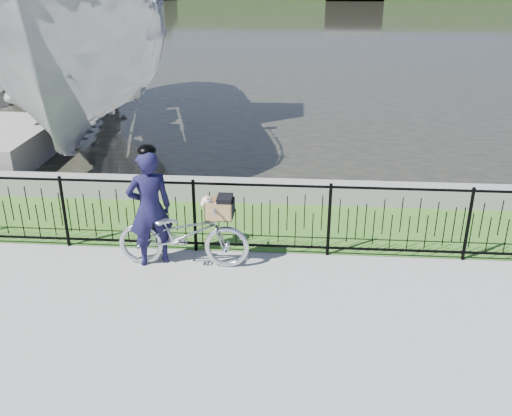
{
  "coord_description": "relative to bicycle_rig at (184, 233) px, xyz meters",
  "views": [
    {
      "loc": [
        0.5,
        -6.05,
        4.11
      ],
      "look_at": [
        -0.03,
        1.0,
        1.0
      ],
      "focal_mm": 40.0,
      "sensor_mm": 36.0,
      "label": 1
    }
  ],
  "objects": [
    {
      "name": "ground",
      "position": [
        1.08,
        -1.15,
        -0.51
      ],
      "size": [
        120.0,
        120.0,
        0.0
      ],
      "primitive_type": "plane",
      "color": "gray",
      "rests_on": "ground"
    },
    {
      "name": "grass_strip",
      "position": [
        1.08,
        1.45,
        -0.5
      ],
      "size": [
        60.0,
        2.0,
        0.01
      ],
      "primitive_type": "cube",
      "color": "#386920",
      "rests_on": "ground"
    },
    {
      "name": "water",
      "position": [
        1.08,
        31.85,
        -0.51
      ],
      "size": [
        120.0,
        120.0,
        0.0
      ],
      "primitive_type": "plane",
      "color": "#28281E",
      "rests_on": "ground"
    },
    {
      "name": "quay_wall",
      "position": [
        1.08,
        2.45,
        -0.31
      ],
      "size": [
        60.0,
        0.3,
        0.4
      ],
      "primitive_type": "cube",
      "color": "gray",
      "rests_on": "ground"
    },
    {
      "name": "fence",
      "position": [
        1.08,
        0.45,
        0.07
      ],
      "size": [
        14.0,
        0.06,
        1.15
      ],
      "primitive_type": null,
      "color": "black",
      "rests_on": "ground"
    },
    {
      "name": "bicycle_rig",
      "position": [
        0.0,
        0.0,
        0.0
      ],
      "size": [
        1.89,
        0.66,
        1.11
      ],
      "color": "silver",
      "rests_on": "ground"
    },
    {
      "name": "cyclist",
      "position": [
        -0.48,
        0.03,
        0.38
      ],
      "size": [
        0.74,
        0.63,
        1.8
      ],
      "color": "#141233",
      "rests_on": "ground"
    },
    {
      "name": "boat_near",
      "position": [
        -3.49,
        6.46,
        1.63
      ],
      "size": [
        5.84,
        11.12,
        5.88
      ],
      "color": "#AEAEAE",
      "rests_on": "water"
    }
  ]
}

